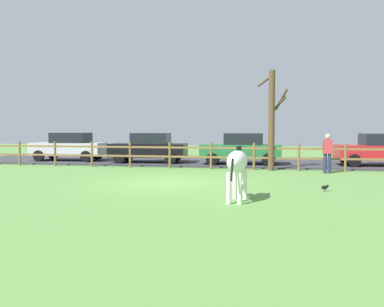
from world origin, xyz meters
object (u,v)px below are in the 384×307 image
parked_car_black (149,147)px  parked_car_silver (69,146)px  zebra (238,165)px  visitor_near_fence (328,151)px  parked_car_red (380,149)px  crow_on_grass (325,187)px  parked_car_green (241,148)px  bare_tree (272,119)px

parked_car_black → parked_car_silver: size_ratio=1.01×
zebra → visitor_near_fence: visitor_near_fence is taller
parked_car_black → visitor_near_fence: bearing=-20.3°
zebra → parked_car_red: 12.33m
zebra → crow_on_grass: bearing=41.9°
crow_on_grass → parked_car_silver: (-12.80, 8.74, 0.72)m
parked_car_green → parked_car_red: same height
parked_car_red → visitor_near_fence: size_ratio=2.51×
zebra → crow_on_grass: (2.39, 2.15, -0.80)m
zebra → visitor_near_fence: size_ratio=1.18×
visitor_near_fence → bare_tree: bearing=162.6°
crow_on_grass → parked_car_green: bearing=110.8°
bare_tree → crow_on_grass: 6.49m
bare_tree → visitor_near_fence: 2.76m
parked_car_green → parked_car_silver: same height
parked_car_green → visitor_near_fence: (3.83, -3.19, 0.06)m
parked_car_black → parked_car_red: (11.51, 0.30, 0.00)m
parked_car_black → parked_car_red: 11.51m
bare_tree → visitor_near_fence: size_ratio=2.67×
parked_car_red → parked_car_black: bearing=-178.5°
parked_car_red → parked_car_silver: 16.26m
crow_on_grass → parked_car_black: size_ratio=0.05×
crow_on_grass → parked_car_black: parked_car_black is taller
parked_car_black → zebra: bearing=-61.8°
bare_tree → crow_on_grass: size_ratio=20.40×
parked_car_black → parked_car_silver: same height
crow_on_grass → parked_car_red: bearing=68.3°
zebra → parked_car_green: bearing=94.3°
bare_tree → visitor_near_fence: bare_tree is taller
zebra → parked_car_black: parked_car_black is taller
bare_tree → parked_car_green: size_ratio=1.07×
bare_tree → parked_car_green: bare_tree is taller
visitor_near_fence → parked_car_black: bearing=159.7°
parked_car_silver → visitor_near_fence: visitor_near_fence is taller
parked_car_red → visitor_near_fence: 4.51m
bare_tree → parked_car_red: bearing=28.8°
parked_car_silver → bare_tree: bearing=-14.3°
bare_tree → zebra: size_ratio=2.27×
zebra → parked_car_red: parked_car_red is taller
parked_car_green → parked_car_red: size_ratio=0.99×
bare_tree → parked_car_red: 6.00m
parked_car_black → visitor_near_fence: size_ratio=2.51×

